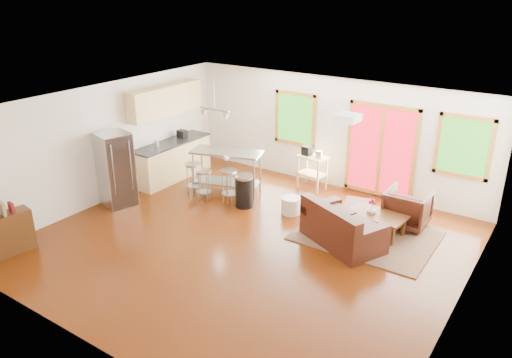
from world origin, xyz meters
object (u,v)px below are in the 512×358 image
Objects in this scene: loveseat at (341,229)px; armchair at (408,206)px; rug at (366,236)px; refrigerator at (116,170)px; ottoman at (358,211)px; coffee_table at (376,217)px; kitchen_cart at (312,161)px; island at (227,164)px.

armchair is (0.76, 1.44, 0.10)m from loveseat.
rug is 1.55× the size of refrigerator.
ottoman is at bearing 18.59° from armchair.
loveseat is at bearing -116.43° from rug.
coffee_table is 1.11× the size of kitchen_cart.
island is (-3.52, 0.21, 0.68)m from rug.
refrigerator reaches higher than armchair.
kitchen_cart is at bearing 154.89° from loveseat.
rug is 2.61m from kitchen_cart.
ottoman is 3.17m from island.
loveseat is (-0.28, -0.56, 0.31)m from rug.
armchair is (0.37, 0.69, 0.05)m from coffee_table.
loveseat is 4.97m from refrigerator.
rug is at bearing -119.10° from coffee_table.
kitchen_cart is at bearing 61.50° from refrigerator.
rug is at bearing 60.80° from armchair.
loveseat is 1.72× the size of kitchen_cart.
refrigerator is (-4.68, -2.23, 0.62)m from ottoman.
refrigerator is at bearing -162.01° from rug.
coffee_table is 0.79m from armchair.
rug is 1.44× the size of loveseat.
refrigerator is at bearing -130.12° from island.
coffee_table is 0.66× the size of island.
coffee_table reaches higher than rug.
coffee_table is 2.52m from kitchen_cart.
loveseat is 3.04× the size of ottoman.
refrigerator reaches higher than island.
loveseat is at bearing -83.07° from ottoman.
ottoman is (-0.14, 1.13, -0.13)m from loveseat.
island is (-3.63, 0.02, 0.32)m from coffee_table.
loveseat reaches higher than ottoman.
rug is 0.70m from loveseat.
refrigerator is at bearing -160.47° from coffee_table.
loveseat is 0.84m from coffee_table.
loveseat is at bearing 61.58° from armchair.
loveseat is 1.63m from armchair.
island is (-3.25, 0.77, 0.37)m from loveseat.
coffee_table is at bearing -36.05° from ottoman.
ottoman is 0.57× the size of kitchen_cart.
kitchen_cart is (-1.74, 2.07, 0.38)m from loveseat.
ottoman is (-0.42, 0.57, 0.18)m from rug.
kitchen_cart is (-2.13, 1.32, 0.33)m from coffee_table.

